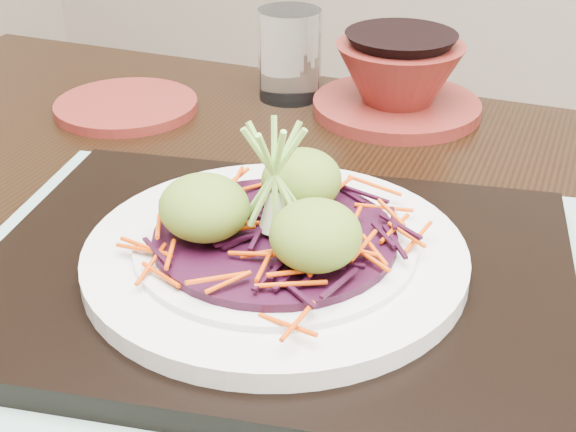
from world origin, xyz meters
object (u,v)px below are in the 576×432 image
at_px(dining_table, 275,334).
at_px(serving_tray, 275,275).
at_px(white_plate, 275,254).
at_px(water_glass, 290,55).
at_px(terracotta_bowl_set, 398,83).
at_px(terracotta_side_plate, 126,106).

xyz_separation_m(dining_table, serving_tray, (0.03, -0.06, 0.11)).
xyz_separation_m(white_plate, water_glass, (-0.16, 0.35, 0.02)).
distance_m(dining_table, water_glass, 0.34).
relative_size(water_glass, terracotta_bowl_set, 0.51).
distance_m(white_plate, terracotta_bowl_set, 0.36).
distance_m(serving_tray, white_plate, 0.02).
xyz_separation_m(water_glass, terracotta_bowl_set, (0.12, 0.01, -0.02)).
relative_size(white_plate, water_glass, 2.69).
bearing_deg(serving_tray, terracotta_side_plate, 128.12).
bearing_deg(serving_tray, dining_table, 103.64).
bearing_deg(terracotta_side_plate, serving_tray, -37.85).
bearing_deg(dining_table, terracotta_side_plate, 143.00).
distance_m(dining_table, terracotta_bowl_set, 0.32).
distance_m(white_plate, water_glass, 0.38).
height_order(terracotta_side_plate, terracotta_bowl_set, terracotta_bowl_set).
xyz_separation_m(serving_tray, terracotta_bowl_set, (-0.04, 0.36, 0.02)).
bearing_deg(white_plate, terracotta_side_plate, 142.15).
height_order(dining_table, terracotta_bowl_set, terracotta_bowl_set).
xyz_separation_m(serving_tray, terracotta_side_plate, (-0.30, 0.23, -0.01)).
xyz_separation_m(dining_table, terracotta_bowl_set, (-0.00, 0.30, 0.13)).
bearing_deg(water_glass, dining_table, -66.05).
xyz_separation_m(serving_tray, water_glass, (-0.16, 0.35, 0.04)).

